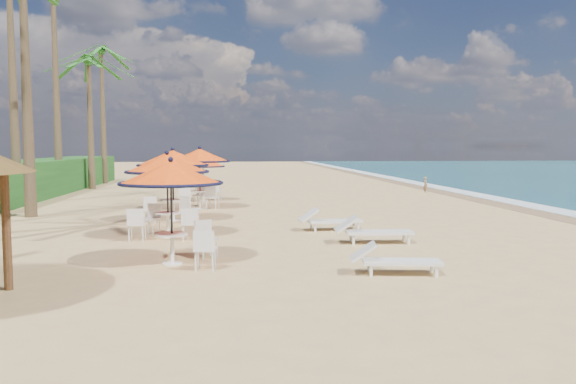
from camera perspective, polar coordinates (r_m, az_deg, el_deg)
The scene contains 14 objects.
ground at distance 12.94m, azimuth 9.47°, elevation -6.68°, with size 160.00×160.00×0.00m, color tan.
foam_strip at distance 25.72m, azimuth 23.67°, elevation -1.37°, with size 1.20×140.00×0.04m, color white.
wetsand_band at distance 25.29m, azimuth 21.90°, elevation -1.41°, with size 1.40×140.00×0.02m, color olive.
station_0 at distance 12.17m, azimuth -11.41°, elevation 0.94°, with size 2.21×2.21×2.31m.
station_1 at distance 15.86m, azimuth -12.31°, elevation 1.79°, with size 2.31×2.31×2.41m.
station_2 at distance 19.16m, azimuth -11.67°, elevation 2.72°, with size 2.40×2.40×2.51m.
station_3 at distance 22.87m, azimuth -8.98°, elevation 2.93°, with size 2.44×2.52×2.54m.
station_4 at distance 26.20m, azimuth -8.57°, elevation 2.47°, with size 2.03×2.03×2.12m.
lounger_near at distance 11.37m, azimuth 10.57°, elevation -6.74°, with size 1.85×0.83×0.64m.
lounger_mid at distance 14.85m, azimuth 8.45°, elevation -3.87°, with size 2.06×0.76×0.73m.
lounger_far at distance 16.99m, azimuth 4.12°, elevation -2.82°, with size 1.96×0.79×0.69m.
palm_6 at distance 35.59m, azimuth -19.59°, elevation 11.71°, with size 5.00×5.00×7.77m.
palm_7 at distance 40.73m, azimuth -18.43°, elevation 12.71°, with size 5.00×5.00×9.19m.
person at distance 31.58m, azimuth 13.78°, elevation 0.78°, with size 0.34×0.22×0.92m, color brown.
Camera 1 is at (-3.40, -12.22, 2.53)m, focal length 35.00 mm.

